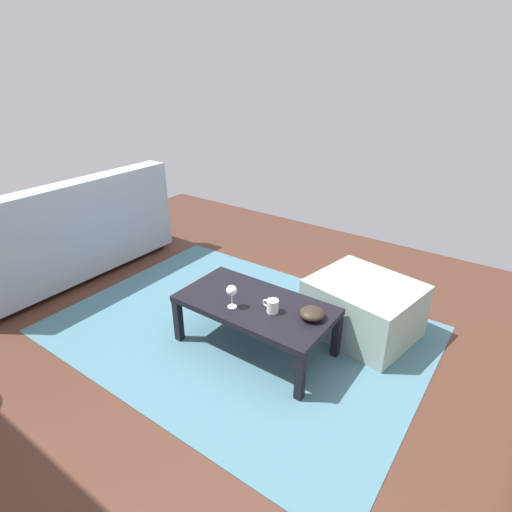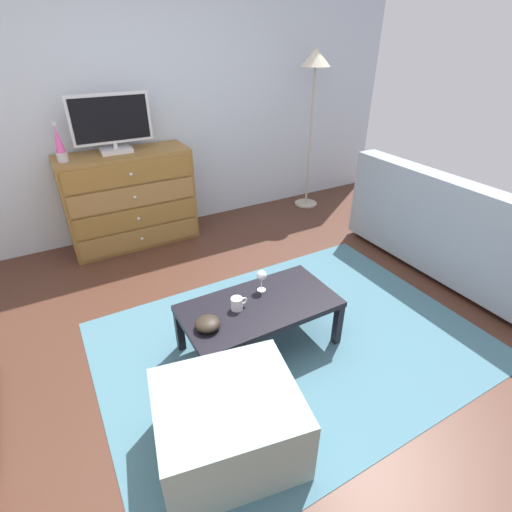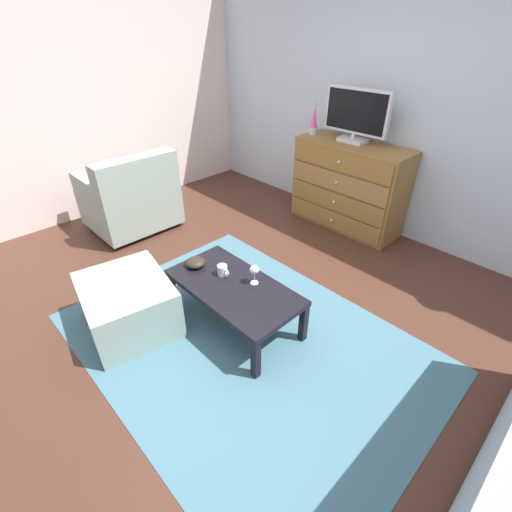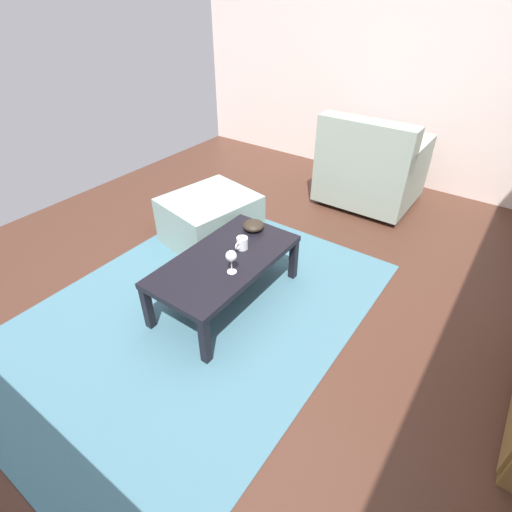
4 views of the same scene
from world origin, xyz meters
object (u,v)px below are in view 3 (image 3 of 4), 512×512
(dresser, at_px, (348,186))
(mug, at_px, (223,270))
(tv, at_px, (356,114))
(coffee_table, at_px, (233,290))
(armchair, at_px, (131,198))
(bowl_decorative, at_px, (195,262))
(ottoman, at_px, (128,305))
(lava_lamp, at_px, (314,121))
(wine_glass, at_px, (254,270))

(dresser, distance_m, mug, 1.96)
(mug, bearing_deg, tv, 96.98)
(tv, bearing_deg, mug, -83.02)
(coffee_table, height_order, armchair, armchair)
(dresser, relative_size, mug, 10.67)
(bowl_decorative, distance_m, ottoman, 0.59)
(lava_lamp, bearing_deg, armchair, -122.34)
(bowl_decorative, bearing_deg, ottoman, -103.75)
(lava_lamp, height_order, armchair, lava_lamp)
(bowl_decorative, bearing_deg, tv, 90.04)
(dresser, height_order, bowl_decorative, dresser)
(dresser, relative_size, lava_lamp, 3.69)
(lava_lamp, relative_size, armchair, 0.38)
(armchair, bearing_deg, dresser, 47.87)
(mug, bearing_deg, ottoman, -120.92)
(dresser, bearing_deg, wine_glass, -76.64)
(tv, distance_m, lava_lamp, 0.49)
(wine_glass, relative_size, armchair, 0.18)
(lava_lamp, relative_size, wine_glass, 2.10)
(mug, bearing_deg, wine_glass, 23.20)
(coffee_table, relative_size, bowl_decorative, 6.68)
(dresser, relative_size, tv, 1.72)
(coffee_table, distance_m, ottoman, 0.80)
(mug, bearing_deg, dresser, 95.78)
(lava_lamp, distance_m, bowl_decorative, 2.15)
(tv, relative_size, ottoman, 1.01)
(dresser, height_order, lava_lamp, lava_lamp)
(lava_lamp, distance_m, armchair, 2.17)
(coffee_table, height_order, mug, mug)
(mug, bearing_deg, lava_lamp, 110.32)
(dresser, bearing_deg, mug, -84.22)
(dresser, height_order, wine_glass, dresser)
(tv, relative_size, armchair, 0.81)
(bowl_decorative, bearing_deg, mug, 18.35)
(wine_glass, bearing_deg, bowl_decorative, -159.18)
(bowl_decorative, bearing_deg, armchair, 170.64)
(wine_glass, height_order, armchair, armchair)
(lava_lamp, bearing_deg, mug, -69.68)
(bowl_decorative, relative_size, armchair, 0.18)
(tv, xyz_separation_m, lava_lamp, (-0.46, -0.07, -0.13))
(armchair, distance_m, ottoman, 1.64)
(coffee_table, distance_m, armchair, 1.96)
(bowl_decorative, bearing_deg, coffee_table, 7.76)
(lava_lamp, xyz_separation_m, coffee_table, (0.86, -1.93, -0.76))
(ottoman, bearing_deg, bowl_decorative, 76.25)
(tv, bearing_deg, armchair, -130.95)
(lava_lamp, bearing_deg, coffee_table, -66.07)
(tv, xyz_separation_m, armchair, (-1.56, -1.79, -0.85))
(lava_lamp, distance_m, wine_glass, 2.12)
(ottoman, bearing_deg, mug, 59.08)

